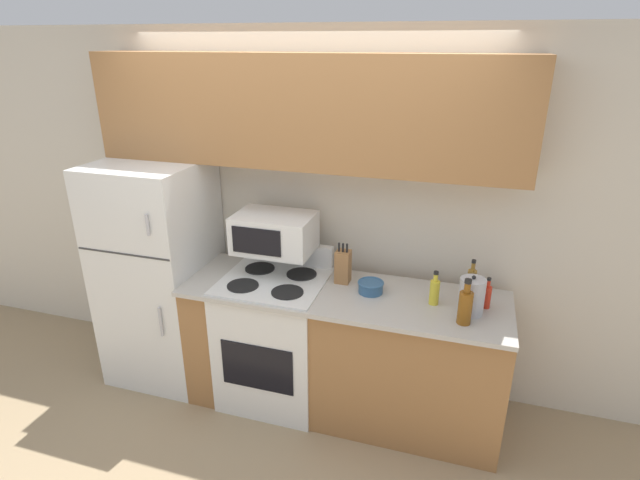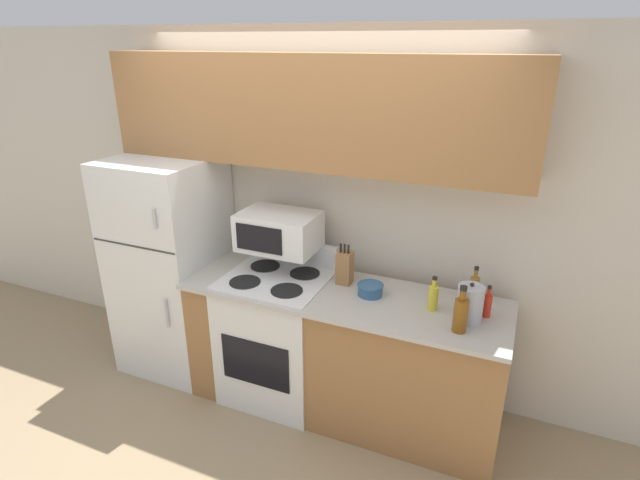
# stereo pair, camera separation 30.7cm
# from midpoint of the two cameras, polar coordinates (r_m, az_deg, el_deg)

# --- Properties ---
(ground_plane) EXTENTS (12.00, 12.00, 0.00)m
(ground_plane) POSITION_cam_midpoint_polar(r_m,az_deg,el_deg) (3.67, -7.39, -20.20)
(ground_plane) COLOR tan
(wall_back) EXTENTS (8.00, 0.05, 2.55)m
(wall_back) POSITION_cam_midpoint_polar(r_m,az_deg,el_deg) (3.61, -3.49, 2.92)
(wall_back) COLOR beige
(wall_back) RESTS_ON ground_plane
(lower_cabinets) EXTENTS (2.12, 0.68, 0.93)m
(lower_cabinets) POSITION_cam_midpoint_polar(r_m,az_deg,el_deg) (3.50, -0.01, -12.57)
(lower_cabinets) COLOR #9E6B3D
(lower_cabinets) RESTS_ON ground_plane
(refrigerator) EXTENTS (0.73, 0.74, 1.67)m
(refrigerator) POSITION_cam_midpoint_polar(r_m,az_deg,el_deg) (3.95, -19.98, -3.58)
(refrigerator) COLOR white
(refrigerator) RESTS_ON ground_plane
(upper_cabinets) EXTENTS (2.85, 0.32, 0.71)m
(upper_cabinets) POSITION_cam_midpoint_polar(r_m,az_deg,el_deg) (3.27, -4.97, 14.39)
(upper_cabinets) COLOR #9E6B3D
(upper_cabinets) RESTS_ON refrigerator
(stove) EXTENTS (0.70, 0.66, 1.10)m
(stove) POSITION_cam_midpoint_polar(r_m,az_deg,el_deg) (3.64, -7.59, -11.01)
(stove) COLOR white
(stove) RESTS_ON ground_plane
(microwave) EXTENTS (0.53, 0.37, 0.26)m
(microwave) POSITION_cam_midpoint_polar(r_m,az_deg,el_deg) (3.41, -7.81, 0.79)
(microwave) COLOR white
(microwave) RESTS_ON stove
(knife_block) EXTENTS (0.10, 0.10, 0.28)m
(knife_block) POSITION_cam_midpoint_polar(r_m,az_deg,el_deg) (3.33, 0.01, -3.08)
(knife_block) COLOR #9E6B3D
(knife_block) RESTS_ON lower_cabinets
(bowl) EXTENTS (0.17, 0.17, 0.08)m
(bowl) POSITION_cam_midpoint_polar(r_m,az_deg,el_deg) (3.23, 3.11, -5.41)
(bowl) COLOR #335B84
(bowl) RESTS_ON lower_cabinets
(bottle_vinegar) EXTENTS (0.06, 0.06, 0.24)m
(bottle_vinegar) POSITION_cam_midpoint_polar(r_m,az_deg,el_deg) (3.28, 14.39, -4.61)
(bottle_vinegar) COLOR olive
(bottle_vinegar) RESTS_ON lower_cabinets
(bottle_cooking_spray) EXTENTS (0.06, 0.06, 0.22)m
(bottle_cooking_spray) POSITION_cam_midpoint_polar(r_m,az_deg,el_deg) (3.12, 10.22, -5.85)
(bottle_cooking_spray) COLOR gold
(bottle_cooking_spray) RESTS_ON lower_cabinets
(bottle_hot_sauce) EXTENTS (0.05, 0.05, 0.20)m
(bottle_hot_sauce) POSITION_cam_midpoint_polar(r_m,az_deg,el_deg) (3.15, 15.92, -6.23)
(bottle_hot_sauce) COLOR red
(bottle_hot_sauce) RESTS_ON lower_cabinets
(bottle_whiskey) EXTENTS (0.08, 0.08, 0.28)m
(bottle_whiskey) POSITION_cam_midpoint_polar(r_m,az_deg,el_deg) (2.94, 13.41, -7.45)
(bottle_whiskey) COLOR brown
(bottle_whiskey) RESTS_ON lower_cabinets
(kettle) EXTENTS (0.15, 0.15, 0.25)m
(kettle) POSITION_cam_midpoint_polar(r_m,az_deg,el_deg) (3.05, 14.20, -6.31)
(kettle) COLOR #B7B7BC
(kettle) RESTS_ON lower_cabinets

